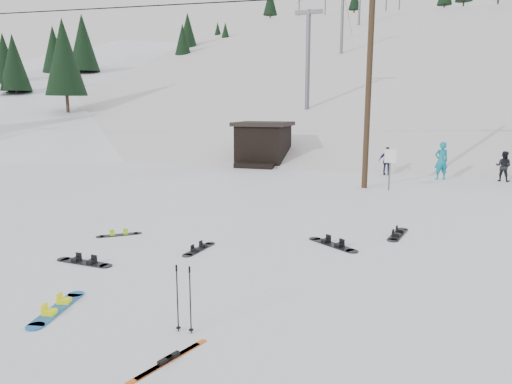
% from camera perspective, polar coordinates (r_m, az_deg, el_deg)
% --- Properties ---
extents(ground, '(200.00, 200.00, 0.00)m').
position_cam_1_polar(ground, '(8.96, -7.52, -13.76)').
color(ground, white).
rests_on(ground, ground).
extents(ski_slope, '(60.00, 85.24, 65.97)m').
position_cam_1_polar(ski_slope, '(64.40, 14.03, -3.85)').
color(ski_slope, silver).
rests_on(ski_slope, ground).
extents(ridge_left, '(47.54, 95.03, 58.38)m').
position_cam_1_polar(ridge_left, '(69.60, -17.44, -2.11)').
color(ridge_left, white).
rests_on(ridge_left, ground).
extents(treeline_left, '(20.00, 64.00, 10.00)m').
position_cam_1_polar(treeline_left, '(60.55, -20.80, 6.39)').
color(treeline_left, black).
rests_on(treeline_left, ground).
extents(treeline_crest, '(50.00, 6.00, 10.00)m').
position_cam_1_polar(treeline_crest, '(93.50, 15.66, 7.92)').
color(treeline_crest, black).
rests_on(treeline_crest, ski_slope).
extents(utility_pole, '(2.00, 0.26, 9.00)m').
position_cam_1_polar(utility_pole, '(21.44, 13.91, 12.95)').
color(utility_pole, '#3A2819').
rests_on(utility_pole, ground).
extents(trail_sign, '(0.50, 0.09, 1.85)m').
position_cam_1_polar(trail_sign, '(21.08, 16.41, 3.59)').
color(trail_sign, '#595B60').
rests_on(trail_sign, ground).
extents(lift_hut, '(3.40, 4.10, 2.75)m').
position_cam_1_polar(lift_hut, '(29.65, 0.90, 6.09)').
color(lift_hut, black).
rests_on(lift_hut, ground).
extents(lift_tower_near, '(2.20, 0.36, 8.00)m').
position_cam_1_polar(lift_tower_near, '(38.34, 6.52, 16.76)').
color(lift_tower_near, '#595B60').
rests_on(lift_tower_near, ski_slope).
extents(lift_tower_mid, '(2.20, 0.36, 8.00)m').
position_cam_1_polar(lift_tower_mid, '(58.83, 10.74, 20.84)').
color(lift_tower_mid, '#595B60').
rests_on(lift_tower_mid, ski_slope).
extents(hero_snowboard, '(0.56, 1.65, 0.12)m').
position_cam_1_polar(hero_snowboard, '(9.40, -23.61, -13.18)').
color(hero_snowboard, blue).
rests_on(hero_snowboard, ground).
extents(hero_skis, '(0.59, 1.44, 0.08)m').
position_cam_1_polar(hero_skis, '(7.25, -10.84, -19.90)').
color(hero_skis, '#DC5216').
rests_on(hero_skis, ground).
extents(ski_poles, '(0.32, 0.08, 1.15)m').
position_cam_1_polar(ski_poles, '(7.75, -9.01, -13.01)').
color(ski_poles, black).
rests_on(ski_poles, ground).
extents(board_scatter_a, '(1.58, 0.39, 0.11)m').
position_cam_1_polar(board_scatter_a, '(11.78, -20.69, -8.18)').
color(board_scatter_a, black).
rests_on(board_scatter_a, ground).
extents(board_scatter_b, '(0.41, 1.38, 0.10)m').
position_cam_1_polar(board_scatter_b, '(12.12, -7.12, -7.05)').
color(board_scatter_b, black).
rests_on(board_scatter_b, ground).
extents(board_scatter_c, '(1.07, 0.89, 0.09)m').
position_cam_1_polar(board_scatter_c, '(13.92, -16.74, -5.11)').
color(board_scatter_c, black).
rests_on(board_scatter_c, ground).
extents(board_scatter_d, '(1.45, 1.15, 0.12)m').
position_cam_1_polar(board_scatter_d, '(12.56, 9.55, -6.45)').
color(board_scatter_d, black).
rests_on(board_scatter_d, ground).
extents(board_scatter_f, '(0.58, 1.64, 0.12)m').
position_cam_1_polar(board_scatter_f, '(13.98, 17.31, -5.04)').
color(board_scatter_f, black).
rests_on(board_scatter_f, ground).
extents(skier_teal, '(0.83, 0.69, 1.94)m').
position_cam_1_polar(skier_teal, '(25.31, 22.15, 3.64)').
color(skier_teal, '#0D7A8A').
rests_on(skier_teal, ground).
extents(skier_dark, '(0.91, 0.82, 1.52)m').
position_cam_1_polar(skier_dark, '(26.05, 28.53, 2.85)').
color(skier_dark, black).
rests_on(skier_dark, ground).
extents(skier_navy, '(0.95, 0.50, 1.55)m').
position_cam_1_polar(skier_navy, '(26.02, 16.07, 3.74)').
color(skier_navy, '#1D1A42').
rests_on(skier_navy, ground).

